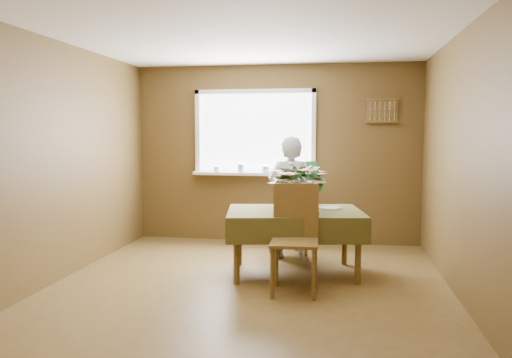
% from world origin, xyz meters
% --- Properties ---
extents(floor, '(4.50, 4.50, 0.00)m').
position_xyz_m(floor, '(0.00, 0.00, 0.00)').
color(floor, brown).
rests_on(floor, ground).
extents(ceiling, '(4.50, 4.50, 0.00)m').
position_xyz_m(ceiling, '(0.00, 0.00, 2.50)').
color(ceiling, white).
rests_on(ceiling, wall_back).
extents(wall_back, '(4.00, 0.00, 4.00)m').
position_xyz_m(wall_back, '(0.00, 2.25, 1.25)').
color(wall_back, brown).
rests_on(wall_back, floor).
extents(wall_front, '(4.00, 0.00, 4.00)m').
position_xyz_m(wall_front, '(0.00, -2.25, 1.25)').
color(wall_front, brown).
rests_on(wall_front, floor).
extents(wall_left, '(0.00, 4.50, 4.50)m').
position_xyz_m(wall_left, '(-2.00, 0.00, 1.25)').
color(wall_left, brown).
rests_on(wall_left, floor).
extents(wall_right, '(0.00, 4.50, 4.50)m').
position_xyz_m(wall_right, '(2.00, 0.00, 1.25)').
color(wall_right, brown).
rests_on(wall_right, floor).
extents(window_assembly, '(1.72, 0.20, 1.22)m').
position_xyz_m(window_assembly, '(-0.29, 2.20, 1.36)').
color(window_assembly, white).
rests_on(window_assembly, wall_back).
extents(spoon_rack, '(0.44, 0.05, 0.33)m').
position_xyz_m(spoon_rack, '(1.45, 2.22, 1.85)').
color(spoon_rack, brown).
rests_on(spoon_rack, wall_back).
extents(dining_table, '(1.60, 1.22, 0.71)m').
position_xyz_m(dining_table, '(0.41, 0.63, 0.62)').
color(dining_table, brown).
rests_on(dining_table, floor).
extents(chair_far, '(0.55, 0.55, 0.97)m').
position_xyz_m(chair_far, '(0.29, 1.40, 0.53)').
color(chair_far, brown).
rests_on(chair_far, floor).
extents(chair_near, '(0.46, 0.46, 1.05)m').
position_xyz_m(chair_near, '(0.47, 0.05, 0.56)').
color(chair_near, brown).
rests_on(chair_near, floor).
extents(seated_woman, '(0.57, 0.39, 1.51)m').
position_xyz_m(seated_woman, '(0.30, 1.29, 0.76)').
color(seated_woman, white).
rests_on(seated_woman, floor).
extents(flower_bouquet, '(0.55, 0.55, 0.47)m').
position_xyz_m(flower_bouquet, '(0.49, 0.46, 1.01)').
color(flower_bouquet, white).
rests_on(flower_bouquet, dining_table).
extents(side_plate, '(0.28, 0.28, 0.01)m').
position_xyz_m(side_plate, '(0.79, 0.82, 0.71)').
color(side_plate, white).
rests_on(side_plate, dining_table).
extents(table_knife, '(0.11, 0.19, 0.00)m').
position_xyz_m(table_knife, '(0.65, 0.49, 0.71)').
color(table_knife, silver).
rests_on(table_knife, dining_table).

